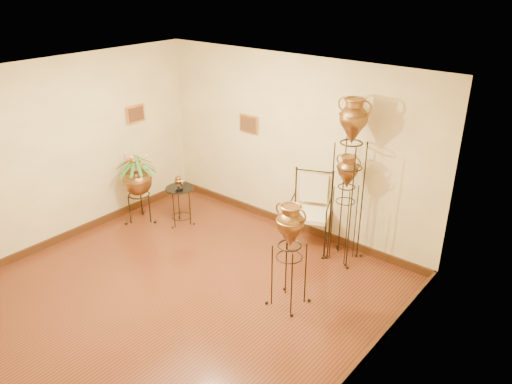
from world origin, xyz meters
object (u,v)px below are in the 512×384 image
Objects in this scene: amphora_tall at (348,181)px; planter_urn at (137,178)px; amphora_mid at (345,208)px; armchair at (310,211)px; side_table at (181,205)px.

amphora_tall is 1.76× the size of planter_urn.
armchair is (-0.58, 0.00, -0.24)m from amphora_mid.
armchair is at bearing 180.00° from amphora_mid.
planter_urn is (-3.27, -1.09, -0.47)m from amphora_tall.
planter_urn is 2.90m from armchair.
amphora_mid is 2.77m from side_table.
amphora_tall is 2.89m from side_table.
amphora_mid is at bearing 16.02° from side_table.
amphora_mid reaches higher than armchair.
amphora_mid is 0.62m from armchair.
amphora_tall is at bearing 18.50° from planter_urn.
amphora_mid reaches higher than planter_urn.
planter_urn is at bearing -161.50° from amphora_tall.
side_table is (-2.64, -0.75, -0.89)m from amphora_tall.
side_table is at bearing -163.98° from amphora_mid.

